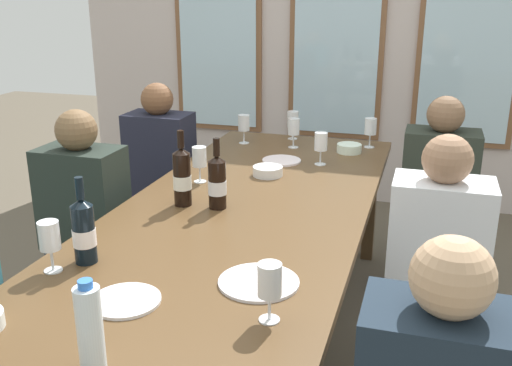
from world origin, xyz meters
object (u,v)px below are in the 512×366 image
(white_plate_1, at_px, (126,301))
(wine_glass_6, at_px, (371,127))
(wine_glass_2, at_px, (244,124))
(white_plate_0, at_px, (259,282))
(wine_bottle_2, at_px, (182,177))
(wine_glass_4, at_px, (294,128))
(seated_person_0, at_px, (161,179))
(wine_glass_7, at_px, (293,120))
(seated_person_1, at_px, (436,204))
(tasting_bowl_2, at_px, (268,171))
(wine_glass_5, at_px, (49,238))
(seated_person_5, at_px, (435,276))
(white_plate_2, at_px, (282,161))
(dining_table, at_px, (242,223))
(water_bottle, at_px, (90,328))
(wine_bottle_0, at_px, (217,182))
(wine_glass_3, at_px, (199,158))
(wine_glass_1, at_px, (270,283))
(tasting_bowl_1, at_px, (349,148))
(seated_person_4, at_px, (86,230))
(wine_glass_0, at_px, (321,143))

(white_plate_1, xyz_separation_m, wine_glass_6, (0.49, 2.01, 0.12))
(wine_glass_2, bearing_deg, white_plate_0, -70.51)
(white_plate_0, relative_size, wine_bottle_2, 0.78)
(wine_glass_4, distance_m, seated_person_0, 0.86)
(wine_glass_7, height_order, seated_person_1, seated_person_1)
(tasting_bowl_2, distance_m, wine_glass_6, 0.82)
(wine_glass_5, bearing_deg, seated_person_5, 31.80)
(white_plate_2, relative_size, wine_glass_7, 1.20)
(dining_table, xyz_separation_m, seated_person_0, (-0.80, 0.87, -0.15))
(white_plate_2, distance_m, water_bottle, 1.88)
(white_plate_0, distance_m, tasting_bowl_2, 1.12)
(wine_bottle_0, bearing_deg, wine_glass_2, 102.13)
(white_plate_1, relative_size, seated_person_0, 0.19)
(water_bottle, bearing_deg, tasting_bowl_2, 90.53)
(wine_glass_3, bearing_deg, water_bottle, -78.13)
(wine_glass_1, relative_size, wine_glass_7, 1.00)
(wine_bottle_0, xyz_separation_m, wine_bottle_2, (-0.15, -0.01, 0.01))
(tasting_bowl_1, bearing_deg, wine_glass_5, -112.36)
(wine_glass_3, height_order, wine_glass_4, same)
(white_plate_2, xyz_separation_m, tasting_bowl_2, (-0.00, -0.26, 0.02))
(water_bottle, bearing_deg, wine_glass_4, 90.48)
(white_plate_0, distance_m, wine_bottle_2, 0.79)
(tasting_bowl_2, height_order, wine_glass_3, wine_glass_3)
(tasting_bowl_2, bearing_deg, wine_bottle_0, -99.35)
(dining_table, relative_size, white_plate_1, 12.82)
(dining_table, distance_m, wine_bottle_2, 0.32)
(seated_person_1, bearing_deg, seated_person_4, -152.08)
(wine_bottle_2, xyz_separation_m, seated_person_1, (1.06, 0.92, -0.34))
(tasting_bowl_1, distance_m, seated_person_5, 1.14)
(wine_glass_0, height_order, seated_person_4, seated_person_4)
(wine_glass_3, distance_m, wine_glass_7, 0.98)
(wine_glass_0, relative_size, seated_person_0, 0.16)
(wine_glass_3, bearing_deg, white_plate_1, -79.02)
(wine_glass_7, relative_size, seated_person_4, 0.16)
(wine_bottle_2, distance_m, wine_glass_0, 0.89)
(tasting_bowl_2, height_order, wine_glass_2, wine_glass_2)
(wine_glass_7, bearing_deg, water_bottle, -88.30)
(water_bottle, xyz_separation_m, wine_glass_5, (-0.41, 0.42, 0.00))
(tasting_bowl_2, bearing_deg, white_plate_1, -92.95)
(wine_glass_5, bearing_deg, water_bottle, -45.52)
(dining_table, height_order, seated_person_4, seated_person_4)
(water_bottle, xyz_separation_m, wine_glass_6, (0.41, 2.31, 0.01))
(seated_person_1, bearing_deg, wine_glass_2, 172.01)
(wine_glass_4, xyz_separation_m, seated_person_1, (0.83, -0.15, -0.33))
(water_bottle, distance_m, seated_person_0, 2.18)
(white_plate_1, distance_m, wine_glass_2, 1.90)
(white_plate_0, relative_size, tasting_bowl_1, 1.85)
(wine_glass_3, bearing_deg, tasting_bowl_2, 33.96)
(tasting_bowl_2, xyz_separation_m, wine_glass_6, (0.42, 0.70, 0.10))
(tasting_bowl_2, xyz_separation_m, wine_glass_1, (0.37, -1.28, 0.09))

